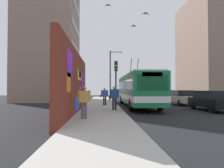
{
  "coord_description": "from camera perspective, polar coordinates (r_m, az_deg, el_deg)",
  "views": [
    {
      "loc": [
        -18.96,
        1.55,
        1.7
      ],
      "look_at": [
        1.01,
        0.6,
        2.18
      ],
      "focal_mm": 33.94,
      "sensor_mm": 36.0,
      "label": 1
    }
  ],
  "objects": [
    {
      "name": "flying_pigeons",
      "position": [
        19.13,
        3.06,
        19.86
      ],
      "size": [
        4.31,
        3.37,
        2.22
      ],
      "color": "gray"
    },
    {
      "name": "sidewalk_slab",
      "position": [
        19.03,
        -2.87,
        -6.28
      ],
      "size": [
        48.0,
        3.2,
        0.15
      ],
      "primitive_type": "cube",
      "color": "#ADA8A0",
      "rests_on": "ground_plane"
    },
    {
      "name": "pedestrian_near_wall",
      "position": [
        11.23,
        -7.53,
        -4.17
      ],
      "size": [
        0.23,
        0.68,
        1.7
      ],
      "color": "#595960",
      "rests_on": "sidewalk_slab"
    },
    {
      "name": "parked_car_champagne",
      "position": [
        24.05,
        18.15,
        -3.38
      ],
      "size": [
        4.8,
        1.82,
        1.58
      ],
      "color": "#C6B793",
      "rests_on": "ground_plane"
    },
    {
      "name": "building_far_left",
      "position": [
        33.48,
        -16.3,
        13.99
      ],
      "size": [
        11.03,
        7.5,
        21.09
      ],
      "color": "gray",
      "rests_on": "ground_plane"
    },
    {
      "name": "street_lamp",
      "position": [
        28.31,
        -0.1,
        3.23
      ],
      "size": [
        0.44,
        1.72,
        6.68
      ],
      "color": "#4C4C51",
      "rests_on": "sidewalk_slab"
    },
    {
      "name": "ground_plane",
      "position": [
        19.1,
        1.97,
        -6.49
      ],
      "size": [
        80.0,
        80.0,
        0.0
      ],
      "primitive_type": "plane",
      "color": "black"
    },
    {
      "name": "parked_car_black",
      "position": [
        18.37,
        25.09,
        -3.95
      ],
      "size": [
        4.69,
        1.83,
        1.58
      ],
      "color": "black",
      "rests_on": "ground_plane"
    },
    {
      "name": "traffic_light",
      "position": [
        18.23,
        1.07,
        2.21
      ],
      "size": [
        0.49,
        0.28,
        3.99
      ],
      "color": "#2D382D",
      "rests_on": "sidewalk_slab"
    },
    {
      "name": "pedestrian_midblock",
      "position": [
        20.31,
        -2.01,
        -3.0
      ],
      "size": [
        0.22,
        0.75,
        1.67
      ],
      "color": "#1E1E2D",
      "rests_on": "sidewalk_slab"
    },
    {
      "name": "pedestrian_at_curb",
      "position": [
        15.86,
        0.58,
        -3.18
      ],
      "size": [
        0.24,
        0.78,
        1.78
      ],
      "color": "#1E1E2D",
      "rests_on": "sidewalk_slab"
    },
    {
      "name": "parked_car_silver",
      "position": [
        35.08,
        11.41,
        -2.77
      ],
      "size": [
        4.08,
        1.95,
        1.58
      ],
      "color": "#B7B7BC",
      "rests_on": "ground_plane"
    },
    {
      "name": "city_bus",
      "position": [
        20.35,
        6.77,
        -1.33
      ],
      "size": [
        12.37,
        2.52,
        4.85
      ],
      "color": "#19723F",
      "rests_on": "ground_plane"
    },
    {
      "name": "parked_car_dark_gray",
      "position": [
        29.97,
        13.88,
        -3.0
      ],
      "size": [
        4.43,
        1.83,
        1.58
      ],
      "color": "#38383D",
      "rests_on": "ground_plane"
    },
    {
      "name": "graffiti_wall",
      "position": [
        14.58,
        -9.79,
        0.23
      ],
      "size": [
        12.99,
        0.32,
        4.21
      ],
      "color": "maroon",
      "rests_on": "ground_plane"
    },
    {
      "name": "building_far_right",
      "position": [
        39.04,
        26.0,
        8.32
      ],
      "size": [
        12.71,
        8.86,
        16.36
      ],
      "color": "gray",
      "rests_on": "ground_plane"
    }
  ]
}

